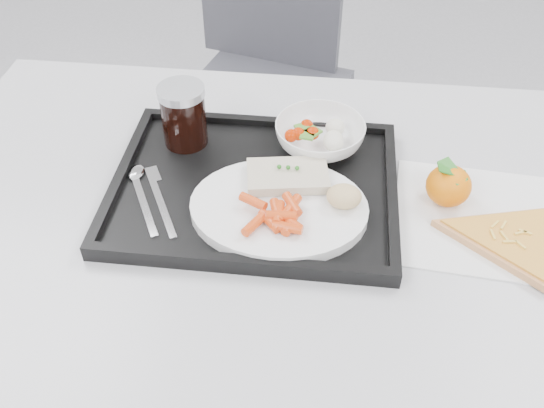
{
  "coord_description": "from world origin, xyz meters",
  "views": [
    {
      "loc": [
        0.07,
        -0.38,
        1.41
      ],
      "look_at": [
        -0.01,
        0.29,
        0.77
      ],
      "focal_mm": 40.0,
      "sensor_mm": 36.0,
      "label": 1
    }
  ],
  "objects_px": {
    "pizza_slice": "(508,239)",
    "tray": "(255,188)",
    "chair": "(265,56)",
    "tangerine": "(449,186)",
    "cola_glass": "(183,114)",
    "dinner_plate": "(279,208)",
    "table": "(277,240)",
    "salad_bowl": "(320,136)"
  },
  "relations": [
    {
      "from": "chair",
      "to": "salad_bowl",
      "type": "relative_size",
      "value": 6.11
    },
    {
      "from": "dinner_plate",
      "to": "tangerine",
      "type": "xyz_separation_m",
      "value": [
        0.26,
        0.07,
        0.01
      ]
    },
    {
      "from": "table",
      "to": "tangerine",
      "type": "relative_size",
      "value": 14.26
    },
    {
      "from": "cola_glass",
      "to": "salad_bowl",
      "type": "bearing_deg",
      "value": 2.55
    },
    {
      "from": "cola_glass",
      "to": "tangerine",
      "type": "bearing_deg",
      "value": -11.83
    },
    {
      "from": "table",
      "to": "pizza_slice",
      "type": "relative_size",
      "value": 4.52
    },
    {
      "from": "table",
      "to": "tangerine",
      "type": "bearing_deg",
      "value": 10.52
    },
    {
      "from": "tangerine",
      "to": "dinner_plate",
      "type": "bearing_deg",
      "value": -164.98
    },
    {
      "from": "chair",
      "to": "pizza_slice",
      "type": "height_order",
      "value": "chair"
    },
    {
      "from": "chair",
      "to": "pizza_slice",
      "type": "relative_size",
      "value": 3.5
    },
    {
      "from": "chair",
      "to": "tray",
      "type": "distance_m",
      "value": 0.84
    },
    {
      "from": "tray",
      "to": "cola_glass",
      "type": "height_order",
      "value": "cola_glass"
    },
    {
      "from": "table",
      "to": "chair",
      "type": "distance_m",
      "value": 0.86
    },
    {
      "from": "tray",
      "to": "cola_glass",
      "type": "bearing_deg",
      "value": 142.72
    },
    {
      "from": "dinner_plate",
      "to": "pizza_slice",
      "type": "xyz_separation_m",
      "value": [
        0.34,
        -0.01,
        -0.01
      ]
    },
    {
      "from": "chair",
      "to": "salad_bowl",
      "type": "xyz_separation_m",
      "value": [
        0.18,
        -0.69,
        0.25
      ]
    },
    {
      "from": "tray",
      "to": "dinner_plate",
      "type": "distance_m",
      "value": 0.08
    },
    {
      "from": "pizza_slice",
      "to": "chair",
      "type": "bearing_deg",
      "value": 118.1
    },
    {
      "from": "dinner_plate",
      "to": "cola_glass",
      "type": "height_order",
      "value": "cola_glass"
    },
    {
      "from": "table",
      "to": "chair",
      "type": "bearing_deg",
      "value": 98.31
    },
    {
      "from": "salad_bowl",
      "to": "tangerine",
      "type": "bearing_deg",
      "value": -26.29
    },
    {
      "from": "table",
      "to": "chair",
      "type": "height_order",
      "value": "chair"
    },
    {
      "from": "salad_bowl",
      "to": "cola_glass",
      "type": "bearing_deg",
      "value": -177.45
    },
    {
      "from": "table",
      "to": "tray",
      "type": "xyz_separation_m",
      "value": [
        -0.04,
        0.04,
        0.08
      ]
    },
    {
      "from": "dinner_plate",
      "to": "tangerine",
      "type": "distance_m",
      "value": 0.27
    },
    {
      "from": "salad_bowl",
      "to": "tangerine",
      "type": "distance_m",
      "value": 0.23
    },
    {
      "from": "tray",
      "to": "cola_glass",
      "type": "distance_m",
      "value": 0.18
    },
    {
      "from": "dinner_plate",
      "to": "cola_glass",
      "type": "xyz_separation_m",
      "value": [
        -0.18,
        0.16,
        0.05
      ]
    },
    {
      "from": "cola_glass",
      "to": "pizza_slice",
      "type": "relative_size",
      "value": 0.41
    },
    {
      "from": "chair",
      "to": "cola_glass",
      "type": "distance_m",
      "value": 0.76
    },
    {
      "from": "tray",
      "to": "tangerine",
      "type": "height_order",
      "value": "tangerine"
    },
    {
      "from": "salad_bowl",
      "to": "cola_glass",
      "type": "distance_m",
      "value": 0.23
    },
    {
      "from": "chair",
      "to": "salad_bowl",
      "type": "height_order",
      "value": "chair"
    },
    {
      "from": "tray",
      "to": "cola_glass",
      "type": "xyz_separation_m",
      "value": [
        -0.13,
        0.1,
        0.06
      ]
    },
    {
      "from": "salad_bowl",
      "to": "pizza_slice",
      "type": "xyz_separation_m",
      "value": [
        0.29,
        -0.18,
        -0.03
      ]
    },
    {
      "from": "chair",
      "to": "salad_bowl",
      "type": "distance_m",
      "value": 0.76
    },
    {
      "from": "dinner_plate",
      "to": "cola_glass",
      "type": "bearing_deg",
      "value": 138.05
    },
    {
      "from": "chair",
      "to": "tangerine",
      "type": "relative_size",
      "value": 11.05
    },
    {
      "from": "pizza_slice",
      "to": "tray",
      "type": "bearing_deg",
      "value": 169.55
    },
    {
      "from": "tray",
      "to": "tangerine",
      "type": "relative_size",
      "value": 5.35
    },
    {
      "from": "tray",
      "to": "salad_bowl",
      "type": "relative_size",
      "value": 2.96
    },
    {
      "from": "table",
      "to": "dinner_plate",
      "type": "xyz_separation_m",
      "value": [
        0.0,
        -0.02,
        0.09
      ]
    }
  ]
}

